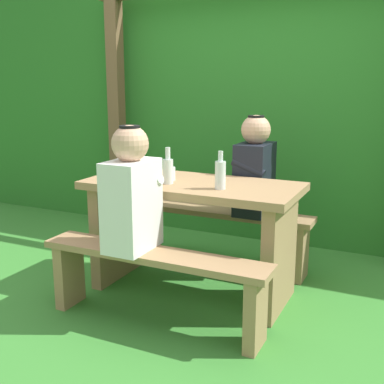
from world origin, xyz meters
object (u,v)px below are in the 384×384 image
(person_white_shirt, at_px, (132,193))
(bench_far, at_px, (221,226))
(drinking_glass, at_px, (169,174))
(bottle_left, at_px, (220,174))
(bench_near, at_px, (154,273))
(person_black_coat, at_px, (255,169))
(picnic_table, at_px, (192,218))
(bottle_right, at_px, (168,170))

(person_white_shirt, bearing_deg, bench_far, 82.42)
(drinking_glass, distance_m, bottle_left, 0.42)
(bench_near, distance_m, person_black_coat, 1.16)
(person_white_shirt, distance_m, drinking_glass, 0.50)
(bench_far, bearing_deg, person_white_shirt, -97.58)
(person_white_shirt, height_order, drinking_glass, person_white_shirt)
(picnic_table, xyz_separation_m, person_black_coat, (0.26, 0.51, 0.27))
(person_black_coat, distance_m, bottle_right, 0.73)
(picnic_table, distance_m, bench_far, 0.55)
(picnic_table, distance_m, bottle_left, 0.43)
(bottle_left, bearing_deg, person_black_coat, 88.83)
(bench_near, relative_size, bench_far, 1.00)
(drinking_glass, height_order, bottle_right, bottle_right)
(bottle_left, bearing_deg, bottle_right, 179.22)
(bench_far, relative_size, person_white_shirt, 1.95)
(bench_far, distance_m, person_black_coat, 0.53)
(bench_near, bearing_deg, person_black_coat, 76.05)
(bench_far, distance_m, bottle_right, 0.83)
(picnic_table, relative_size, bottle_right, 5.98)
(person_black_coat, height_order, bottle_right, person_black_coat)
(bench_far, xyz_separation_m, drinking_glass, (-0.16, -0.53, 0.48))
(bottle_left, bearing_deg, drinking_glass, 166.49)
(picnic_table, relative_size, bench_far, 1.00)
(person_white_shirt, xyz_separation_m, drinking_glass, (-0.02, 0.50, 0.02))
(person_black_coat, xyz_separation_m, bottle_right, (-0.38, -0.62, 0.07))
(drinking_glass, bearing_deg, picnic_table, 5.31)
(picnic_table, height_order, bench_near, picnic_table)
(drinking_glass, bearing_deg, person_white_shirt, -87.58)
(picnic_table, distance_m, person_white_shirt, 0.59)
(bench_far, relative_size, drinking_glass, 15.63)
(person_black_coat, xyz_separation_m, bottle_left, (-0.01, -0.62, 0.07))
(bench_far, distance_m, person_white_shirt, 1.14)
(bench_far, height_order, person_black_coat, person_black_coat)
(bench_near, xyz_separation_m, person_white_shirt, (-0.14, 0.00, 0.46))
(person_white_shirt, height_order, bottle_right, person_white_shirt)
(picnic_table, bearing_deg, person_white_shirt, -104.95)
(picnic_table, height_order, bench_far, picnic_table)
(person_white_shirt, relative_size, bottle_left, 3.08)
(picnic_table, xyz_separation_m, bench_far, (0.00, 0.52, -0.19))
(bench_near, relative_size, drinking_glass, 15.63)
(bottle_left, bearing_deg, bench_far, 111.17)
(person_white_shirt, bearing_deg, bottle_left, 46.62)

